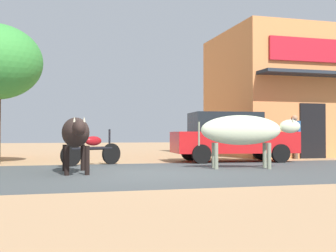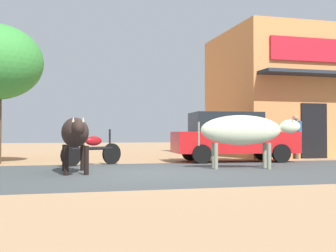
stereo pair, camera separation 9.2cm
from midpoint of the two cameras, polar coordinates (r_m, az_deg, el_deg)
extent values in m
plane|color=tan|center=(10.45, -4.43, -6.08)|extent=(80.00, 80.00, 0.00)
cube|color=#464B4C|center=(10.45, -4.43, -6.07)|extent=(72.00, 6.47, 0.00)
cube|color=#E28C4F|center=(20.43, 15.77, 3.83)|extent=(6.57, 5.27, 5.31)
cube|color=red|center=(18.39, 20.16, 9.09)|extent=(5.25, 0.10, 0.90)
cube|color=black|center=(17.68, 18.09, -0.60)|extent=(1.10, 0.06, 2.10)
cube|color=red|center=(14.93, 8.27, -2.09)|extent=(4.18, 2.05, 0.70)
cube|color=#1E2328|center=(14.84, 7.15, 0.49)|extent=(2.36, 1.74, 0.64)
cylinder|color=black|center=(16.17, 11.78, -3.24)|extent=(0.61, 0.24, 0.60)
cylinder|color=black|center=(14.64, 14.19, -3.46)|extent=(0.61, 0.24, 0.60)
cylinder|color=black|center=(15.40, 2.65, -3.37)|extent=(0.61, 0.24, 0.60)
cylinder|color=black|center=(13.78, 4.16, -3.63)|extent=(0.61, 0.24, 0.60)
cylinder|color=black|center=(13.56, -7.54, -3.59)|extent=(0.60, 0.37, 0.64)
cylinder|color=black|center=(12.79, -12.66, -3.72)|extent=(0.60, 0.37, 0.64)
cylinder|color=black|center=(13.15, -10.02, -2.87)|extent=(1.29, 0.75, 0.10)
ellipsoid|color=#A51419|center=(13.17, -9.84, -1.91)|extent=(0.61, 0.47, 0.28)
cylinder|color=black|center=(13.50, -7.78, -1.69)|extent=(0.06, 0.06, 0.60)
ellipsoid|color=#2E211D|center=(10.61, -12.13, -0.82)|extent=(0.64, 1.94, 0.71)
ellipsoid|color=#2E211D|center=(9.39, -11.72, -0.25)|extent=(0.28, 0.56, 0.36)
cone|color=beige|center=(9.35, -11.08, 0.86)|extent=(0.06, 0.06, 0.12)
cone|color=beige|center=(9.34, -12.31, 0.86)|extent=(0.06, 0.06, 0.12)
cylinder|color=black|center=(10.01, -10.68, -4.40)|extent=(0.11, 0.11, 0.65)
cylinder|color=black|center=(9.99, -13.22, -4.40)|extent=(0.11, 0.11, 0.65)
cylinder|color=black|center=(11.27, -11.20, -4.03)|extent=(0.11, 0.11, 0.65)
cylinder|color=black|center=(11.24, -13.45, -4.03)|extent=(0.11, 0.11, 0.65)
cylinder|color=black|center=(11.63, -12.41, -1.34)|extent=(0.05, 0.05, 0.56)
ellipsoid|color=beige|center=(11.88, 9.19, -0.52)|extent=(2.24, 1.15, 0.79)
ellipsoid|color=beige|center=(12.20, 15.28, -0.05)|extent=(0.61, 0.40, 0.36)
cone|color=beige|center=(12.32, 15.36, 0.78)|extent=(0.06, 0.06, 0.12)
cone|color=beige|center=(12.13, 15.64, 0.81)|extent=(0.06, 0.06, 0.12)
cylinder|color=gray|center=(12.27, 12.19, -3.71)|extent=(0.11, 0.11, 0.69)
cylinder|color=gray|center=(11.82, 12.74, -3.81)|extent=(0.11, 0.11, 0.69)
cylinder|color=gray|center=(12.01, 5.72, -3.79)|extent=(0.11, 0.11, 0.69)
cylinder|color=gray|center=(11.55, 6.02, -3.90)|extent=(0.11, 0.11, 0.69)
cylinder|color=gray|center=(11.72, 3.80, -1.02)|extent=(0.05, 0.05, 0.64)
cylinder|color=brown|center=(17.31, 15.76, -2.70)|extent=(0.14, 0.14, 0.83)
cylinder|color=brown|center=(17.16, 16.07, -2.71)|extent=(0.14, 0.14, 0.83)
cube|color=#265999|center=(17.23, 15.90, -0.35)|extent=(0.47, 0.38, 0.59)
sphere|color=tan|center=(17.24, 15.90, 1.00)|extent=(0.23, 0.23, 0.23)
cylinder|color=#265999|center=(17.45, 15.46, -0.26)|extent=(0.09, 0.09, 0.53)
cylinder|color=#265999|center=(17.01, 16.36, -0.24)|extent=(0.09, 0.09, 0.53)
camera|label=1|loc=(0.05, -90.21, 0.00)|focal=47.10mm
camera|label=2|loc=(0.05, 89.79, 0.00)|focal=47.10mm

